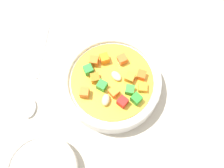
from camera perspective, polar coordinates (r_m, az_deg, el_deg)
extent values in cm
cube|color=#BAB2A0|center=(58.18, 0.00, -1.08)|extent=(140.00, 140.00, 2.00)
cylinder|color=white|center=(55.59, 0.00, -0.13)|extent=(18.14, 18.14, 3.53)
torus|color=white|center=(53.61, 0.00, 0.66)|extent=(18.24, 18.24, 1.19)
cylinder|color=gold|center=(53.75, 0.00, 0.60)|extent=(15.13, 15.13, 0.40)
cube|color=green|center=(52.33, 3.47, -1.11)|extent=(1.66, 1.66, 1.34)
cube|color=red|center=(51.35, 2.05, -3.45)|extent=(2.06, 2.06, 1.77)
ellipsoid|color=beige|center=(53.34, 0.84, 1.55)|extent=(2.59, 2.34, 1.03)
cube|color=orange|center=(53.10, 3.50, 1.26)|extent=(1.77, 1.77, 1.45)
cube|color=orange|center=(54.47, 1.99, 4.81)|extent=(2.19, 2.19, 1.48)
ellipsoid|color=beige|center=(51.65, -1.36, -3.02)|extent=(1.55, 2.27, 1.39)
cube|color=orange|center=(54.42, -1.48, 4.95)|extent=(2.16, 2.16, 1.65)
cube|color=orange|center=(54.29, -3.53, 4.49)|extent=(1.75, 1.75, 1.68)
cube|color=orange|center=(52.07, -5.34, -1.66)|extent=(1.83, 1.83, 1.75)
cube|color=orange|center=(53.49, 5.70, 1.75)|extent=(1.60, 1.60, 1.38)
cube|color=green|center=(53.72, -4.61, 2.78)|extent=(2.19, 2.19, 1.54)
cube|color=green|center=(52.32, -1.94, -0.32)|extent=(1.88, 1.88, 1.74)
cube|color=orange|center=(52.83, 6.00, -0.58)|extent=(1.83, 1.83, 1.09)
cube|color=green|center=(51.61, 4.72, -2.86)|extent=(2.11, 2.11, 1.85)
cube|color=orange|center=(53.13, -3.30, 1.19)|extent=(2.11, 2.11, 1.32)
cube|color=orange|center=(52.05, 0.36, -1.52)|extent=(2.17, 2.17, 1.46)
cylinder|color=silver|center=(61.59, -13.36, 6.21)|extent=(2.69, 11.69, 0.83)
ellipsoid|color=silver|center=(57.57, -15.68, -4.52)|extent=(3.00, 4.08, 1.06)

